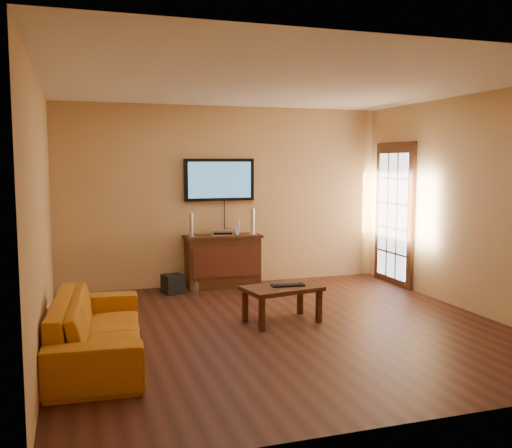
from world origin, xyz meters
name	(u,v)px	position (x,y,z in m)	size (l,w,h in m)	color
ground_plane	(282,328)	(0.00, 0.00, 0.00)	(5.00, 5.00, 0.00)	black
room_walls	(264,177)	(0.00, 0.62, 1.69)	(5.00, 5.00, 5.00)	tan
french_door	(394,216)	(2.46, 1.70, 1.05)	(0.07, 1.02, 2.22)	#32180B
media_console	(223,261)	(-0.09, 2.27, 0.39)	(1.15, 0.44, 0.78)	#32180B
television	(219,180)	(-0.09, 2.45, 1.60)	(1.07, 0.08, 0.63)	black
coffee_table	(282,292)	(0.09, 0.22, 0.36)	(0.96, 0.68, 0.43)	#32180B
sofa	(97,318)	(-2.02, -0.41, 0.40)	(2.04, 0.60, 0.80)	#B96B14
speaker_left	(191,226)	(-0.57, 2.24, 0.94)	(0.09, 0.09, 0.35)	silver
speaker_right	(253,222)	(0.37, 2.27, 0.96)	(0.11, 0.11, 0.38)	silver
av_receiver	(223,233)	(-0.08, 2.27, 0.82)	(0.32, 0.23, 0.07)	silver
game_console	(238,228)	(0.15, 2.31, 0.88)	(0.04, 0.15, 0.20)	white
subwoofer	(173,284)	(-0.88, 2.09, 0.13)	(0.27, 0.27, 0.27)	black
bottle	(196,289)	(-0.59, 1.86, 0.09)	(0.07, 0.07, 0.20)	white
keyboard	(288,285)	(0.16, 0.22, 0.44)	(0.40, 0.17, 0.02)	black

